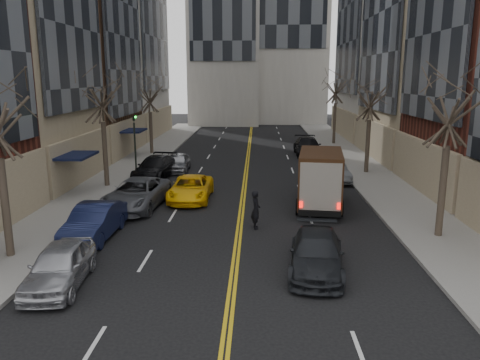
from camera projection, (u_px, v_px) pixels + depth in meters
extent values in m
cube|color=slate|center=(133.00, 166.00, 36.83)|extent=(4.00, 66.00, 0.15)
cube|color=slate|center=(363.00, 167.00, 36.18)|extent=(4.00, 66.00, 0.15)
cube|color=#4C301E|center=(69.00, 17.00, 40.33)|extent=(9.00, 12.00, 24.00)
cube|color=black|center=(122.00, 2.00, 39.90)|extent=(0.20, 10.56, 19.20)
cube|color=black|center=(74.00, 156.00, 27.58)|extent=(2.00, 3.00, 0.15)
cube|color=black|center=(61.00, 173.00, 27.84)|extent=(0.20, 3.00, 2.50)
cube|color=black|center=(132.00, 131.00, 40.26)|extent=(2.00, 3.00, 0.15)
cube|color=black|center=(122.00, 143.00, 40.52)|extent=(0.20, 3.00, 2.50)
cylinder|color=#382D23|center=(6.00, 208.00, 17.86)|extent=(0.30, 0.30, 3.83)
cylinder|color=#382D23|center=(105.00, 154.00, 29.54)|extent=(0.30, 0.30, 4.05)
cylinder|color=#382D23|center=(151.00, 133.00, 42.26)|extent=(0.30, 0.30, 3.69)
cylinder|color=#382D23|center=(442.00, 191.00, 20.14)|extent=(0.30, 0.30, 3.96)
cylinder|color=#382D23|center=(368.00, 146.00, 33.81)|extent=(0.30, 0.30, 3.78)
cylinder|color=#382D23|center=(334.00, 123.00, 48.41)|extent=(0.30, 0.30, 4.14)
cylinder|color=black|center=(135.00, 151.00, 31.47)|extent=(0.12, 0.12, 3.80)
imported|color=black|center=(134.00, 116.00, 30.96)|extent=(0.15, 0.18, 0.90)
sphere|color=#0CE526|center=(136.00, 117.00, 30.86)|extent=(0.14, 0.14, 0.14)
cube|color=black|center=(319.00, 199.00, 25.28)|extent=(2.70, 5.96, 0.27)
cube|color=black|center=(320.00, 175.00, 27.12)|extent=(2.29, 1.79, 1.89)
cube|color=black|center=(320.00, 177.00, 24.52)|extent=(2.70, 4.65, 2.70)
cube|color=black|center=(319.00, 213.00, 22.61)|extent=(2.07, 0.42, 0.27)
cube|color=red|center=(301.00, 205.00, 22.65)|extent=(0.17, 0.07, 0.31)
cube|color=red|center=(339.00, 206.00, 22.36)|extent=(0.17, 0.07, 0.31)
cube|color=gold|center=(300.00, 166.00, 24.62)|extent=(0.14, 0.81, 0.81)
cube|color=gold|center=(342.00, 168.00, 24.27)|extent=(0.14, 0.81, 0.81)
cylinder|color=black|center=(301.00, 191.00, 27.29)|extent=(0.36, 0.89, 0.86)
cylinder|color=black|center=(338.00, 192.00, 26.95)|extent=(0.36, 0.89, 0.86)
cylinder|color=black|center=(298.00, 207.00, 23.99)|extent=(0.36, 0.89, 0.86)
cylinder|color=black|center=(341.00, 209.00, 23.65)|extent=(0.36, 0.89, 0.86)
imported|color=black|center=(317.00, 253.00, 17.00)|extent=(2.45, 4.89, 1.36)
cube|color=black|center=(315.00, 233.00, 17.54)|extent=(0.13, 0.04, 0.09)
cube|color=blue|center=(315.00, 233.00, 17.51)|extent=(0.10, 0.01, 0.06)
imported|color=yellow|center=(191.00, 188.00, 26.88)|extent=(2.29, 4.88, 1.35)
imported|color=black|center=(256.00, 210.00, 21.76)|extent=(0.54, 0.73, 1.81)
imported|color=#B1B2B9|center=(59.00, 266.00, 15.79)|extent=(2.04, 4.34, 1.44)
imported|color=#101634|center=(94.00, 222.00, 20.42)|extent=(1.74, 4.63, 1.51)
imported|color=#505258|center=(136.00, 194.00, 25.18)|extent=(3.08, 5.81, 1.56)
imported|color=black|center=(155.00, 168.00, 32.59)|extent=(2.70, 5.43, 1.52)
imported|color=#96999D|center=(178.00, 162.00, 35.00)|extent=(1.71, 4.00, 1.35)
imported|color=#54585C|center=(334.00, 172.00, 31.64)|extent=(1.94, 4.21, 1.34)
imported|color=#A2A4AA|center=(327.00, 159.00, 36.51)|extent=(2.59, 5.04, 1.36)
imported|color=black|center=(308.00, 147.00, 41.93)|extent=(2.28, 5.54, 1.60)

